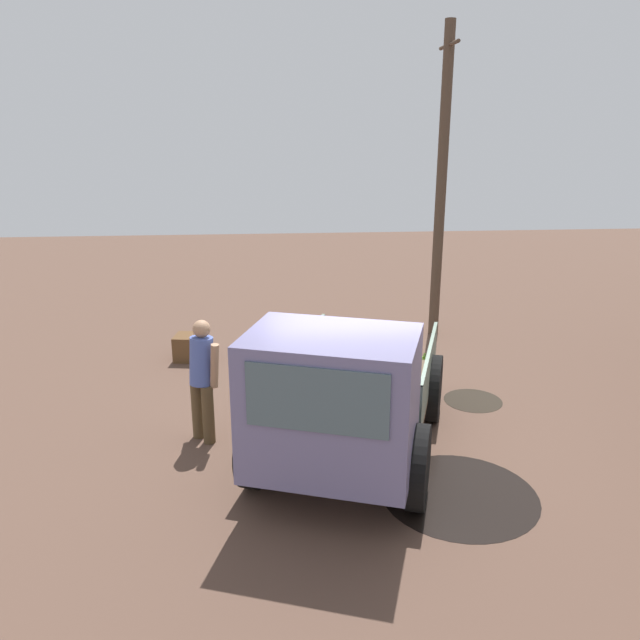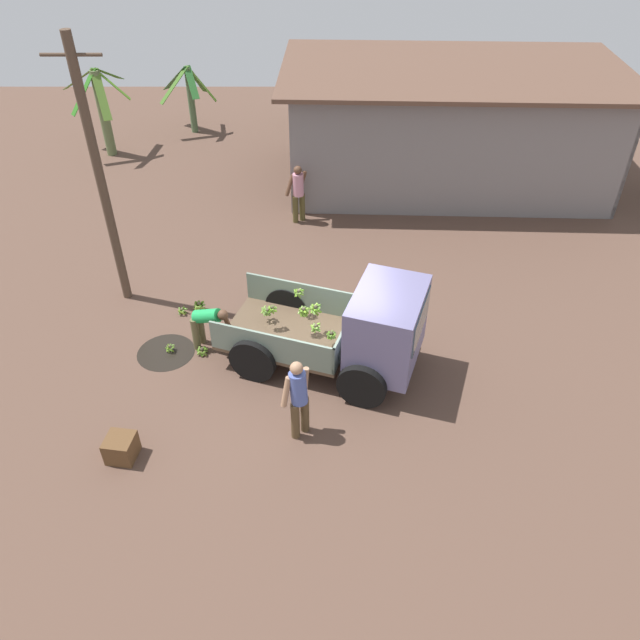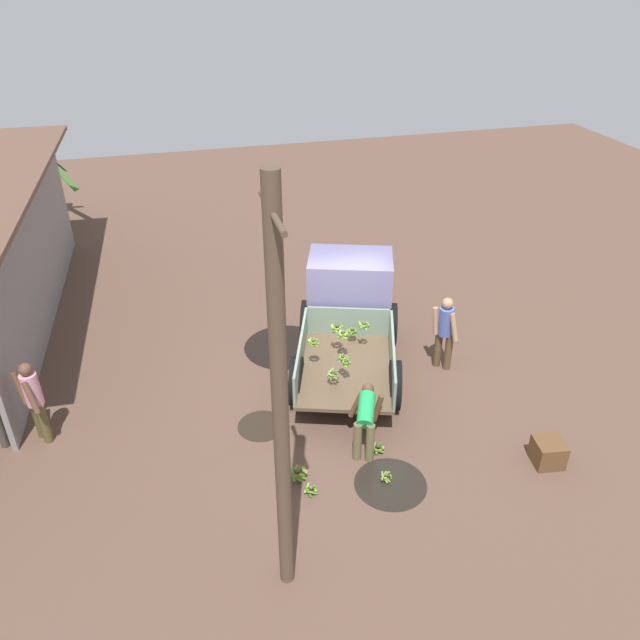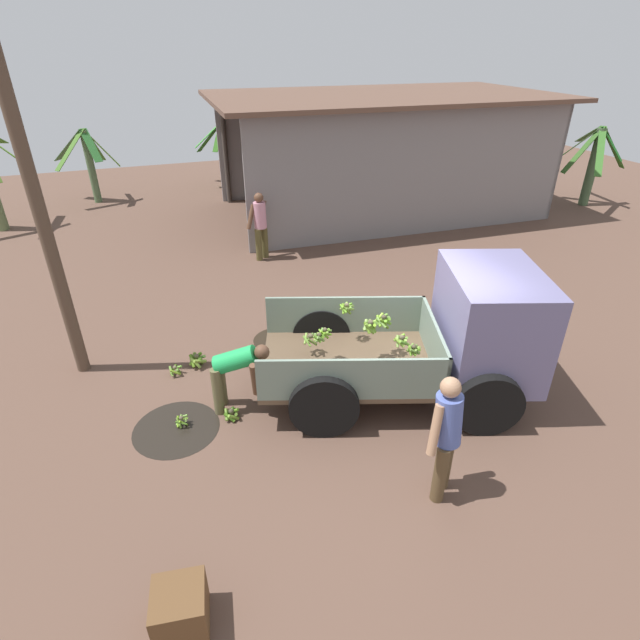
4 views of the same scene
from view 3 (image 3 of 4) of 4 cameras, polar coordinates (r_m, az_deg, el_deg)
The scene contains 15 objects.
ground at distance 13.61m, azimuth 1.87°, elevation -4.57°, with size 36.00×36.00×0.00m, color brown.
mud_patch_0 at distance 12.19m, azimuth -5.36°, elevation -9.61°, with size 0.92×0.92×0.01m, color black.
mud_patch_1 at distance 14.38m, azimuth -3.24°, elevation -2.44°, with size 1.87×1.87×0.01m, color black.
mud_patch_2 at distance 11.11m, azimuth 6.46°, elevation -14.67°, with size 1.25×1.25×0.01m, color black.
cargo_truck at distance 13.78m, azimuth 2.67°, elevation 1.26°, with size 4.46×3.12×2.07m.
utility_pole at distance 7.60m, azimuth -3.64°, elevation -8.33°, with size 1.18×0.21×6.09m.
banana_palm_3 at distance 22.55m, azimuth -23.89°, elevation 11.46°, with size 2.13×2.55×2.52m.
person_foreground_visitor at distance 13.42m, azimuth 11.37°, elevation -0.87°, with size 0.58×0.52×1.74m.
person_worker_loading at distance 11.23m, azimuth 4.19°, elevation -8.90°, with size 0.91×0.73×1.16m.
person_bystander_near_shed at distance 12.39m, azimuth -24.71°, elevation -6.55°, with size 0.67×0.56×1.70m.
banana_bunch_on_ground_0 at distance 11.09m, azimuth 6.08°, elevation -14.04°, with size 0.20×0.20×0.17m.
banana_bunch_on_ground_1 at distance 11.03m, azimuth -2.02°, elevation -13.83°, with size 0.32×0.32×0.25m.
banana_bunch_on_ground_2 at distance 11.60m, azimuth 5.31°, elevation -11.56°, with size 0.26×0.26×0.18m.
banana_bunch_on_ground_3 at distance 10.81m, azimuth -0.85°, elevation -15.24°, with size 0.23×0.23×0.19m.
wooden_crate_0 at distance 11.96m, azimuth 20.13°, elevation -11.28°, with size 0.51×0.51×0.47m, color brown.
Camera 3 is at (-10.58, 3.28, 7.91)m, focal length 35.00 mm.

